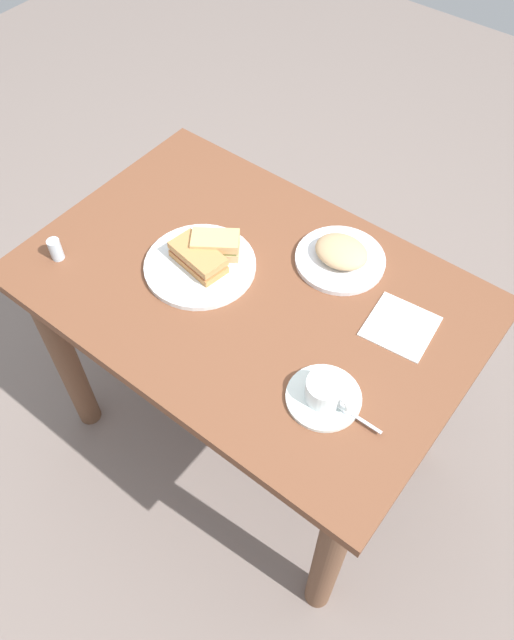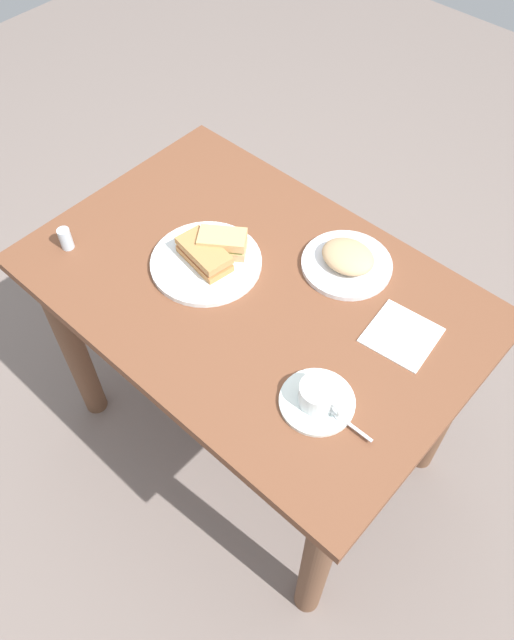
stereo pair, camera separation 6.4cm
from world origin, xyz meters
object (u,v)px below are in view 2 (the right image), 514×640
at_px(sandwich_plate, 206,262).
at_px(coffee_saucer, 317,402).
at_px(sandwich_front, 204,254).
at_px(coffee_cup, 319,394).
at_px(napkin, 402,335).
at_px(side_plate, 347,264).
at_px(dining_table, 253,325).
at_px(salt_shaker, 66,239).
at_px(sandwich_back, 223,243).
at_px(spoon, 346,422).

relative_size(sandwich_plate, coffee_saucer, 1.72).
height_order(sandwich_front, coffee_cup, coffee_cup).
height_order(sandwich_plate, napkin, sandwich_plate).
xyz_separation_m(coffee_cup, napkin, (-0.03, -0.27, -0.04)).
relative_size(side_plate, napkin, 1.52).
distance_m(dining_table, side_plate, 0.30).
xyz_separation_m(sandwich_plate, salt_shaker, (0.31, 0.20, 0.02)).
distance_m(sandwich_plate, sandwich_back, 0.06).
bearing_deg(coffee_cup, sandwich_front, -14.69).
distance_m(coffee_cup, salt_shaker, 0.77).
xyz_separation_m(dining_table, sandwich_front, (0.14, 0.03, 0.20)).
xyz_separation_m(dining_table, side_plate, (-0.13, -0.21, 0.17)).
bearing_deg(napkin, dining_table, 18.83).
height_order(sandwich_plate, side_plate, same).
height_order(sandwich_front, sandwich_back, sandwich_back).
bearing_deg(sandwich_back, sandwich_front, 80.17).
height_order(sandwich_front, napkin, sandwich_front).
relative_size(coffee_cup, napkin, 0.71).
distance_m(napkin, salt_shaker, 0.87).
xyz_separation_m(dining_table, salt_shaker, (0.44, 0.22, 0.19)).
height_order(dining_table, sandwich_front, sandwich_front).
bearing_deg(dining_table, salt_shaker, 26.60).
distance_m(coffee_saucer, salt_shaker, 0.76).
xyz_separation_m(sandwich_back, salt_shaker, (0.31, 0.25, -0.01)).
distance_m(spoon, salt_shaker, 0.84).
height_order(spoon, side_plate, spoon).
relative_size(coffee_saucer, salt_shaker, 2.72).
height_order(sandwich_plate, spoon, spoon).
bearing_deg(spoon, coffee_saucer, 0.04).
bearing_deg(spoon, salt_shaker, 5.02).
height_order(sandwich_front, side_plate, sandwich_front).
distance_m(sandwich_plate, side_plate, 0.35).
bearing_deg(coffee_saucer, napkin, -97.18).
xyz_separation_m(dining_table, coffee_cup, (-0.32, 0.15, 0.20)).
height_order(dining_table, sandwich_plate, sandwich_plate).
bearing_deg(coffee_cup, dining_table, -24.63).
height_order(sandwich_plate, sandwich_back, sandwich_back).
bearing_deg(sandwich_front, spoon, 167.33).
relative_size(sandwich_plate, sandwich_back, 2.07).
height_order(coffee_saucer, salt_shaker, salt_shaker).
xyz_separation_m(spoon, salt_shaker, (0.84, 0.07, 0.02)).
bearing_deg(napkin, coffee_cup, 83.15).
bearing_deg(coffee_cup, napkin, -96.85).
bearing_deg(side_plate, sandwich_plate, 41.15).
distance_m(coffee_saucer, spoon, 0.08).
bearing_deg(sandwich_plate, coffee_saucer, 164.95).
xyz_separation_m(dining_table, sandwich_back, (0.13, -0.03, 0.20)).
distance_m(sandwich_front, salt_shaker, 0.36).
xyz_separation_m(sandwich_plate, sandwich_back, (-0.01, -0.05, 0.03)).
xyz_separation_m(coffee_cup, salt_shaker, (0.76, 0.07, -0.01)).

